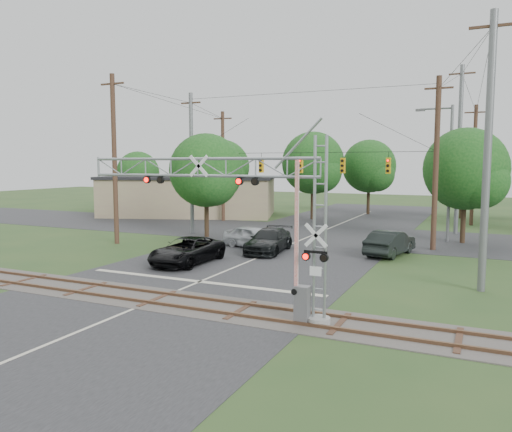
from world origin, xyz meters
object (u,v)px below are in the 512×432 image
at_px(car_dark, 269,241).
at_px(pickup_black, 187,251).
at_px(commercial_building, 190,196).
at_px(sedan_silver, 253,237).
at_px(crossing_gantry, 241,206).
at_px(streetlight, 447,166).
at_px(traffic_signal_span, 313,164).

bearing_deg(car_dark, pickup_black, -123.15).
distance_m(car_dark, commercial_building, 25.02).
height_order(car_dark, sedan_silver, car_dark).
bearing_deg(sedan_silver, crossing_gantry, -142.24).
distance_m(crossing_gantry, sedan_silver, 15.68).
relative_size(sedan_silver, streetlight, 0.45).
height_order(traffic_signal_span, pickup_black, traffic_signal_span).
distance_m(traffic_signal_span, sedan_silver, 7.17).
xyz_separation_m(pickup_black, commercial_building, (-14.58, 23.30, 1.44)).
distance_m(crossing_gantry, pickup_black, 11.01).
bearing_deg(commercial_building, sedan_silver, -65.53).
distance_m(traffic_signal_span, car_dark, 7.46).
bearing_deg(sedan_silver, commercial_building, 57.49).
bearing_deg(streetlight, traffic_signal_span, -155.27).
relative_size(traffic_signal_span, car_dark, 3.66).
bearing_deg(pickup_black, traffic_signal_span, 69.77).
xyz_separation_m(crossing_gantry, commercial_building, (-21.86, 30.80, -2.03)).
height_order(sedan_silver, commercial_building, commercial_building).
height_order(car_dark, commercial_building, commercial_building).
xyz_separation_m(sedan_silver, commercial_building, (-15.77, 16.77, 1.44)).
bearing_deg(pickup_black, commercial_building, 121.94).
distance_m(crossing_gantry, traffic_signal_span, 18.71).
xyz_separation_m(crossing_gantry, pickup_black, (-7.28, 7.49, -3.47)).
height_order(commercial_building, streetlight, streetlight).
xyz_separation_m(crossing_gantry, traffic_signal_span, (-3.30, 18.36, 1.51)).
xyz_separation_m(traffic_signal_span, sedan_silver, (-2.80, -4.33, -4.98)).
bearing_deg(crossing_gantry, traffic_signal_span, 100.18).
bearing_deg(crossing_gantry, commercial_building, 125.37).
bearing_deg(sedan_silver, car_dark, -109.62).
height_order(pickup_black, commercial_building, commercial_building).
height_order(traffic_signal_span, sedan_silver, traffic_signal_span).
bearing_deg(traffic_signal_span, streetlight, 24.73).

